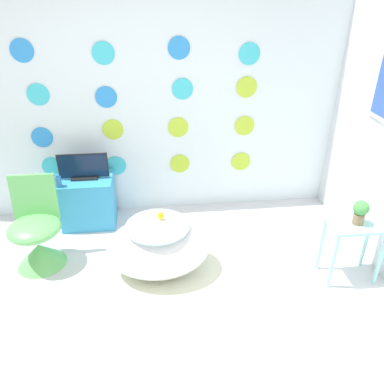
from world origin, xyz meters
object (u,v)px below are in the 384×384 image
Objects in this scene: chair at (38,239)px; tv at (83,168)px; bathtub at (158,247)px; vase at (58,181)px; potted_plant_left at (360,211)px.

chair is 0.84m from tv.
bathtub is 7.09× the size of vase.
tv reaches higher than bathtub.
tv is at bearing 154.29° from potted_plant_left.
chair is (-1.08, 0.21, 0.02)m from bathtub.
tv is at bearing 60.76° from chair.
chair is at bearing 169.07° from bathtub.
vase reaches higher than bathtub.
chair is at bearing 170.01° from potted_plant_left.
bathtub is 1.09× the size of chair.
chair reaches higher than tv.
tv reaches higher than potted_plant_left.
chair is 2.79m from potted_plant_left.
bathtub is 1.71m from potted_plant_left.
potted_plant_left is at bearing -25.71° from tv.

